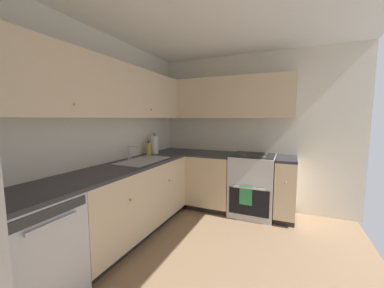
{
  "coord_description": "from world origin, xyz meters",
  "views": [
    {
      "loc": [
        -1.76,
        -0.56,
        1.43
      ],
      "look_at": [
        1.01,
        0.64,
        1.09
      ],
      "focal_mm": 21.16,
      "sensor_mm": 36.0,
      "label": 1
    }
  ],
  "objects_px": {
    "dishwasher": "(27,254)",
    "soap_bottle": "(149,149)",
    "paper_towel_roll": "(155,145)",
    "oven_range": "(253,184)"
  },
  "relations": [
    {
      "from": "dishwasher",
      "to": "soap_bottle",
      "type": "bearing_deg",
      "value": 5.52
    },
    {
      "from": "dishwasher",
      "to": "paper_towel_roll",
      "type": "bearing_deg",
      "value": 4.6
    },
    {
      "from": "soap_bottle",
      "to": "paper_towel_roll",
      "type": "distance_m",
      "value": 0.14
    },
    {
      "from": "soap_bottle",
      "to": "oven_range",
      "type": "bearing_deg",
      "value": -68.71
    },
    {
      "from": "oven_range",
      "to": "soap_bottle",
      "type": "height_order",
      "value": "soap_bottle"
    },
    {
      "from": "dishwasher",
      "to": "oven_range",
      "type": "relative_size",
      "value": 0.82
    },
    {
      "from": "dishwasher",
      "to": "oven_range",
      "type": "bearing_deg",
      "value": -27.6
    },
    {
      "from": "paper_towel_roll",
      "to": "dishwasher",
      "type": "bearing_deg",
      "value": -175.4
    },
    {
      "from": "dishwasher",
      "to": "soap_bottle",
      "type": "distance_m",
      "value": 1.96
    },
    {
      "from": "paper_towel_roll",
      "to": "oven_range",
      "type": "bearing_deg",
      "value": -73.06
    }
  ]
}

